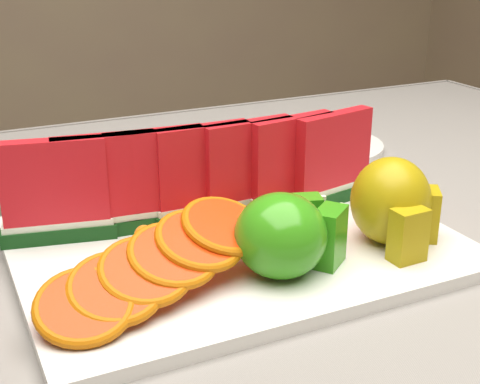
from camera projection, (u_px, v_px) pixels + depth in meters
The scene contains 11 objects.
table at pixel (194, 353), 0.65m from camera, with size 1.40×0.90×0.75m.
tablecloth at pixel (192, 298), 0.63m from camera, with size 1.53×1.03×0.20m.
platter at pixel (235, 244), 0.63m from camera, with size 0.40×0.30×0.01m.
apple_cluster at pixel (287, 235), 0.56m from camera, with size 0.11×0.09×0.07m.
pear_cluster at pixel (394, 204), 0.61m from camera, with size 0.10×0.10×0.08m.
side_plate at pixel (318, 146), 0.92m from camera, with size 0.24×0.24×0.01m.
fork at pixel (5, 212), 0.71m from camera, with size 0.05×0.19×0.00m.
watermelon_row at pixel (203, 176), 0.65m from camera, with size 0.39×0.07×0.10m.
orange_fan_front at pixel (160, 263), 0.52m from camera, with size 0.22×0.13×0.06m.
orange_fan_back at pixel (148, 188), 0.70m from camera, with size 0.24×0.11×0.04m.
tangerine_segments at pixel (222, 222), 0.63m from camera, with size 0.19×0.08×0.03m.
Camera 1 is at (-0.20, -0.52, 1.04)m, focal length 50.00 mm.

